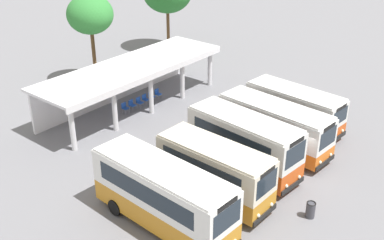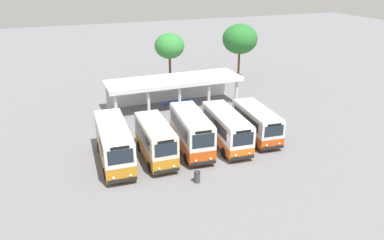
{
  "view_description": "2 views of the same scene",
  "coord_description": "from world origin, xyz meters",
  "px_view_note": "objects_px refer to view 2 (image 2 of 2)",
  "views": [
    {
      "loc": [
        -21.74,
        -10.53,
        15.38
      ],
      "look_at": [
        -0.54,
        6.69,
        1.81
      ],
      "focal_mm": 43.97,
      "sensor_mm": 36.0,
      "label": 1
    },
    {
      "loc": [
        -12.17,
        -26.06,
        15.28
      ],
      "look_at": [
        0.47,
        6.09,
        1.31
      ],
      "focal_mm": 35.16,
      "sensor_mm": 36.0,
      "label": 2
    }
  ],
  "objects_px": {
    "waiting_chair_end_by_column": "(164,104)",
    "waiting_chair_second_from_end": "(170,104)",
    "city_bus_fourth_amber": "(226,127)",
    "city_bus_fifth_blue": "(256,122)",
    "waiting_chair_fifth_seat": "(187,102)",
    "waiting_chair_middle_seat": "(176,103)",
    "waiting_chair_far_end_seat": "(193,101)",
    "city_bus_middle_cream": "(191,131)",
    "city_bus_nearest_orange": "(114,142)",
    "waiting_chair_fourth_seat": "(182,102)",
    "litter_bin_apron": "(197,177)",
    "city_bus_second_in_row": "(156,140)"
  },
  "relations": [
    {
      "from": "city_bus_nearest_orange",
      "to": "city_bus_second_in_row",
      "type": "height_order",
      "value": "city_bus_nearest_orange"
    },
    {
      "from": "city_bus_fifth_blue",
      "to": "waiting_chair_fifth_seat",
      "type": "relative_size",
      "value": 8.27
    },
    {
      "from": "city_bus_fourth_amber",
      "to": "city_bus_fifth_blue",
      "type": "xyz_separation_m",
      "value": [
        3.41,
        0.37,
        -0.1
      ]
    },
    {
      "from": "waiting_chair_middle_seat",
      "to": "waiting_chair_far_end_seat",
      "type": "relative_size",
      "value": 1.0
    },
    {
      "from": "city_bus_nearest_orange",
      "to": "city_bus_fifth_blue",
      "type": "xyz_separation_m",
      "value": [
        13.64,
        0.07,
        -0.26
      ]
    },
    {
      "from": "city_bus_fifth_blue",
      "to": "waiting_chair_end_by_column",
      "type": "height_order",
      "value": "city_bus_fifth_blue"
    },
    {
      "from": "waiting_chair_fourth_seat",
      "to": "waiting_chair_second_from_end",
      "type": "bearing_deg",
      "value": 178.09
    },
    {
      "from": "waiting_chair_second_from_end",
      "to": "waiting_chair_end_by_column",
      "type": "bearing_deg",
      "value": 177.72
    },
    {
      "from": "city_bus_fifth_blue",
      "to": "litter_bin_apron",
      "type": "xyz_separation_m",
      "value": [
        -8.39,
        -5.53,
        -1.19
      ]
    },
    {
      "from": "waiting_chair_fourth_seat",
      "to": "waiting_chair_far_end_seat",
      "type": "distance_m",
      "value": 1.42
    },
    {
      "from": "city_bus_fourth_amber",
      "to": "waiting_chair_second_from_end",
      "type": "xyz_separation_m",
      "value": [
        -1.66,
        11.35,
        -1.22
      ]
    },
    {
      "from": "waiting_chair_far_end_seat",
      "to": "waiting_chair_middle_seat",
      "type": "bearing_deg",
      "value": -179.28
    },
    {
      "from": "city_bus_second_in_row",
      "to": "waiting_chair_far_end_seat",
      "type": "distance_m",
      "value": 14.14
    },
    {
      "from": "city_bus_middle_cream",
      "to": "waiting_chair_fourth_seat",
      "type": "xyz_separation_m",
      "value": [
        3.16,
        11.22,
        -1.41
      ]
    },
    {
      "from": "city_bus_nearest_orange",
      "to": "city_bus_fifth_blue",
      "type": "relative_size",
      "value": 1.15
    },
    {
      "from": "city_bus_fifth_blue",
      "to": "waiting_chair_end_by_column",
      "type": "bearing_deg",
      "value": 117.72
    },
    {
      "from": "waiting_chair_end_by_column",
      "to": "waiting_chair_second_from_end",
      "type": "xyz_separation_m",
      "value": [
        0.71,
        -0.03,
        0.0
      ]
    },
    {
      "from": "city_bus_nearest_orange",
      "to": "waiting_chair_second_from_end",
      "type": "relative_size",
      "value": 9.49
    },
    {
      "from": "waiting_chair_end_by_column",
      "to": "waiting_chair_middle_seat",
      "type": "relative_size",
      "value": 1.0
    },
    {
      "from": "waiting_chair_middle_seat",
      "to": "waiting_chair_fifth_seat",
      "type": "bearing_deg",
      "value": 3.01
    },
    {
      "from": "waiting_chair_fourth_seat",
      "to": "waiting_chair_fifth_seat",
      "type": "xyz_separation_m",
      "value": [
        0.71,
        0.03,
        0.0
      ]
    },
    {
      "from": "city_bus_second_in_row",
      "to": "litter_bin_apron",
      "type": "xyz_separation_m",
      "value": [
        1.84,
        -4.85,
        -1.37
      ]
    },
    {
      "from": "waiting_chair_far_end_seat",
      "to": "litter_bin_apron",
      "type": "bearing_deg",
      "value": -110.51
    },
    {
      "from": "city_bus_nearest_orange",
      "to": "waiting_chair_second_from_end",
      "type": "xyz_separation_m",
      "value": [
        8.56,
        11.05,
        -1.38
      ]
    },
    {
      "from": "waiting_chair_second_from_end",
      "to": "litter_bin_apron",
      "type": "bearing_deg",
      "value": -101.37
    },
    {
      "from": "waiting_chair_middle_seat",
      "to": "city_bus_fourth_amber",
      "type": "bearing_deg",
      "value": -85.15
    },
    {
      "from": "city_bus_middle_cream",
      "to": "waiting_chair_fifth_seat",
      "type": "height_order",
      "value": "city_bus_middle_cream"
    },
    {
      "from": "waiting_chair_end_by_column",
      "to": "city_bus_fifth_blue",
      "type": "bearing_deg",
      "value": -62.28
    },
    {
      "from": "city_bus_middle_cream",
      "to": "waiting_chair_second_from_end",
      "type": "xyz_separation_m",
      "value": [
        1.75,
        11.27,
        -1.41
      ]
    },
    {
      "from": "city_bus_second_in_row",
      "to": "waiting_chair_far_end_seat",
      "type": "bearing_deg",
      "value": 55.44
    },
    {
      "from": "city_bus_fourth_amber",
      "to": "waiting_chair_second_from_end",
      "type": "distance_m",
      "value": 11.53
    },
    {
      "from": "city_bus_second_in_row",
      "to": "waiting_chair_fifth_seat",
      "type": "xyz_separation_m",
      "value": [
        7.28,
        11.64,
        -1.3
      ]
    },
    {
      "from": "city_bus_middle_cream",
      "to": "city_bus_fifth_blue",
      "type": "xyz_separation_m",
      "value": [
        6.82,
        0.29,
        -0.29
      ]
    },
    {
      "from": "city_bus_fourth_amber",
      "to": "city_bus_fifth_blue",
      "type": "bearing_deg",
      "value": 6.21
    },
    {
      "from": "city_bus_second_in_row",
      "to": "city_bus_middle_cream",
      "type": "xyz_separation_m",
      "value": [
        3.41,
        0.39,
        0.11
      ]
    },
    {
      "from": "litter_bin_apron",
      "to": "waiting_chair_end_by_column",
      "type": "bearing_deg",
      "value": 81.02
    },
    {
      "from": "city_bus_nearest_orange",
      "to": "waiting_chair_middle_seat",
      "type": "bearing_deg",
      "value": 49.76
    },
    {
      "from": "city_bus_middle_cream",
      "to": "waiting_chair_middle_seat",
      "type": "height_order",
      "value": "city_bus_middle_cream"
    },
    {
      "from": "city_bus_middle_cream",
      "to": "city_bus_fourth_amber",
      "type": "xyz_separation_m",
      "value": [
        3.41,
        -0.08,
        -0.19
      ]
    },
    {
      "from": "city_bus_fifth_blue",
      "to": "litter_bin_apron",
      "type": "bearing_deg",
      "value": -146.63
    },
    {
      "from": "city_bus_middle_cream",
      "to": "waiting_chair_second_from_end",
      "type": "bearing_deg",
      "value": 81.19
    },
    {
      "from": "waiting_chair_end_by_column",
      "to": "city_bus_fourth_amber",
      "type": "bearing_deg",
      "value": -78.22
    },
    {
      "from": "city_bus_fourth_amber",
      "to": "waiting_chair_end_by_column",
      "type": "distance_m",
      "value": 11.68
    },
    {
      "from": "city_bus_second_in_row",
      "to": "city_bus_middle_cream",
      "type": "height_order",
      "value": "city_bus_middle_cream"
    },
    {
      "from": "city_bus_middle_cream",
      "to": "waiting_chair_far_end_seat",
      "type": "bearing_deg",
      "value": 67.78
    },
    {
      "from": "waiting_chair_fifth_seat",
      "to": "litter_bin_apron",
      "type": "relative_size",
      "value": 0.96
    },
    {
      "from": "city_bus_nearest_orange",
      "to": "waiting_chair_fourth_seat",
      "type": "bearing_deg",
      "value": 47.78
    },
    {
      "from": "city_bus_middle_cream",
      "to": "city_bus_fifth_blue",
      "type": "distance_m",
      "value": 6.83
    },
    {
      "from": "city_bus_fifth_blue",
      "to": "waiting_chair_far_end_seat",
      "type": "bearing_deg",
      "value": 101.61
    },
    {
      "from": "waiting_chair_middle_seat",
      "to": "waiting_chair_far_end_seat",
      "type": "distance_m",
      "value": 2.12
    }
  ]
}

